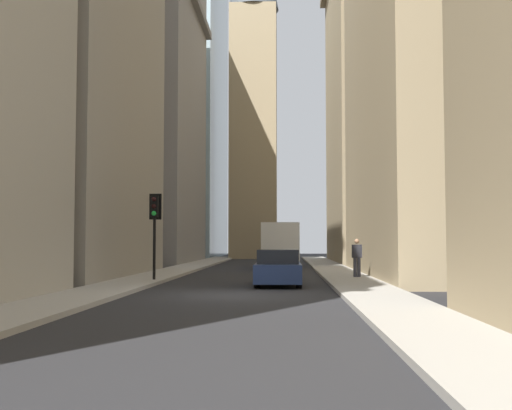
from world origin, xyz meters
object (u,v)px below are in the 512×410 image
traffic_light_midblock (155,216)px  pedestrian (357,256)px  sedan_navy (278,269)px  delivery_truck (281,246)px

traffic_light_midblock → pedestrian: traffic_light_midblock is taller
sedan_navy → pedestrian: size_ratio=2.51×
sedan_navy → traffic_light_midblock: bearing=74.7°
sedan_navy → pedestrian: (3.78, -3.51, 0.41)m
traffic_light_midblock → delivery_truck: bearing=-21.0°
traffic_light_midblock → pedestrian: bearing=-74.9°
sedan_navy → pedestrian: bearing=-42.9°
delivery_truck → traffic_light_midblock: traffic_light_midblock is taller
pedestrian → traffic_light_midblock: bearing=105.1°
pedestrian → sedan_navy: bearing=137.1°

